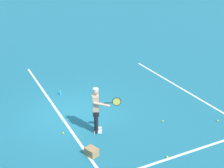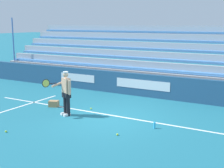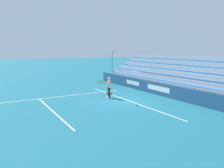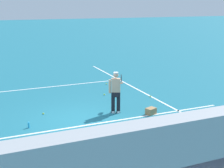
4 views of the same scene
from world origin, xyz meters
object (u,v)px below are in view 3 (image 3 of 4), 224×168
at_px(tennis_ball_on_baseline, 78,100).
at_px(water_bottle, 137,105).
at_px(tennis_ball_midcourt, 82,94).
at_px(tennis_ball_stray_back, 116,106).
at_px(tennis_player, 109,87).
at_px(tennis_ball_by_box, 123,97).
at_px(tennis_ball_near_player, 51,100).
at_px(ball_box_cardboard, 109,93).

distance_m(tennis_ball_on_baseline, water_bottle, 4.94).
distance_m(tennis_ball_midcourt, water_bottle, 6.22).
bearing_deg(tennis_ball_stray_back, tennis_player, -19.05).
xyz_separation_m(tennis_ball_by_box, water_bottle, (-3.19, 0.91, 0.08)).
relative_size(tennis_ball_by_box, tennis_ball_near_player, 1.00).
bearing_deg(water_bottle, tennis_player, 4.05).
bearing_deg(tennis_ball_by_box, tennis_player, 71.95).
distance_m(tennis_ball_by_box, tennis_ball_near_player, 5.90).
relative_size(tennis_ball_by_box, tennis_ball_midcourt, 1.00).
bearing_deg(tennis_ball_on_baseline, tennis_ball_near_player, 65.03).
bearing_deg(tennis_ball_midcourt, tennis_player, -150.58).
distance_m(tennis_ball_by_box, tennis_ball_midcourt, 3.79).
distance_m(tennis_player, tennis_ball_stray_back, 3.09).
bearing_deg(tennis_ball_near_player, tennis_ball_stray_back, -140.28).
relative_size(tennis_player, water_bottle, 7.80).
height_order(tennis_player, tennis_ball_midcourt, tennis_player).
height_order(ball_box_cardboard, water_bottle, ball_box_cardboard).
distance_m(tennis_ball_near_player, tennis_ball_on_baseline, 2.12).
relative_size(tennis_ball_by_box, tennis_ball_on_baseline, 1.00).
distance_m(tennis_player, ball_box_cardboard, 1.63).
xyz_separation_m(ball_box_cardboard, tennis_ball_midcourt, (1.19, 2.10, -0.10)).
bearing_deg(ball_box_cardboard, tennis_ball_near_player, 88.24).
xyz_separation_m(tennis_player, tennis_ball_on_baseline, (0.50, 2.54, -0.86)).
height_order(tennis_ball_midcourt, water_bottle, water_bottle).
xyz_separation_m(tennis_ball_by_box, tennis_ball_near_player, (1.78, 5.63, 0.00)).
relative_size(tennis_player, ball_box_cardboard, 4.29).
relative_size(tennis_ball_stray_back, water_bottle, 0.30).
relative_size(ball_box_cardboard, water_bottle, 1.82).
bearing_deg(tennis_player, tennis_ball_midcourt, 29.42).
xyz_separation_m(tennis_ball_near_player, tennis_ball_midcourt, (1.03, -3.09, 0.00)).
relative_size(tennis_ball_stray_back, tennis_ball_on_baseline, 1.00).
bearing_deg(tennis_ball_by_box, water_bottle, 164.03).
relative_size(tennis_ball_midcourt, water_bottle, 0.30).
distance_m(tennis_ball_on_baseline, tennis_ball_midcourt, 2.25).
xyz_separation_m(ball_box_cardboard, tennis_ball_by_box, (-1.62, -0.44, -0.10)).
height_order(tennis_ball_on_baseline, tennis_ball_midcourt, same).
bearing_deg(tennis_ball_near_player, tennis_ball_midcourt, -71.50).
xyz_separation_m(tennis_player, ball_box_cardboard, (1.24, -0.73, -0.76)).
height_order(tennis_ball_by_box, water_bottle, water_bottle).
relative_size(ball_box_cardboard, tennis_ball_on_baseline, 6.06).
bearing_deg(tennis_ball_midcourt, tennis_ball_stray_back, -175.59).
distance_m(tennis_player, tennis_ball_midcourt, 2.92).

